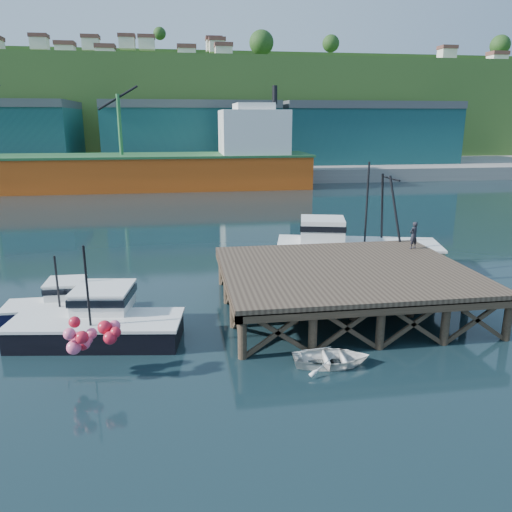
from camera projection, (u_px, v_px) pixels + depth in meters
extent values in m
plane|color=black|center=(234.00, 314.00, 24.31)|extent=(300.00, 300.00, 0.00)
cube|color=brown|center=(345.00, 270.00, 24.58)|extent=(12.00, 10.00, 0.25)
cube|color=#473828|center=(383.00, 310.00, 20.02)|extent=(12.00, 0.30, 0.35)
cylinder|color=#473828|center=(242.00, 340.00, 19.59)|extent=(0.36, 0.36, 2.60)
cylinder|color=#473828|center=(507.00, 322.00, 21.25)|extent=(0.36, 0.36, 2.60)
cylinder|color=#473828|center=(222.00, 271.00, 28.55)|extent=(0.36, 0.36, 2.60)
cylinder|color=#473828|center=(409.00, 263.00, 30.21)|extent=(0.36, 0.36, 2.60)
cube|color=gray|center=(192.00, 167.00, 90.81)|extent=(160.00, 40.00, 2.00)
cube|color=#195453|center=(192.00, 136.00, 84.60)|extent=(28.00, 16.00, 9.00)
cube|color=#195453|center=(361.00, 136.00, 88.97)|extent=(30.00, 16.00, 9.00)
cube|color=#E65515|center=(108.00, 173.00, 67.77)|extent=(55.00, 9.50, 4.40)
cube|color=#26592D|center=(107.00, 156.00, 67.16)|extent=(55.50, 10.00, 0.30)
cube|color=silver|center=(253.00, 133.00, 69.29)|extent=(9.00, 9.00, 6.00)
cube|color=silver|center=(253.00, 108.00, 68.42)|extent=(5.00, 7.00, 1.20)
cylinder|color=black|center=(275.00, 95.00, 68.41)|extent=(0.70, 0.70, 2.50)
cube|color=#2D511E|center=(187.00, 112.00, 116.80)|extent=(220.00, 50.00, 22.00)
cube|color=black|center=(63.00, 312.00, 23.44)|extent=(5.18, 1.90, 0.80)
cube|color=silver|center=(62.00, 304.00, 23.33)|extent=(5.28, 1.94, 0.11)
cube|color=silver|center=(66.00, 290.00, 24.12)|extent=(1.69, 1.69, 0.80)
cube|color=black|center=(66.00, 286.00, 24.08)|extent=(1.79, 1.79, 0.27)
cylinder|color=black|center=(57.00, 282.00, 22.52)|extent=(0.10, 0.10, 2.50)
cube|color=black|center=(97.00, 331.00, 21.13)|extent=(7.29, 3.54, 0.97)
cube|color=silver|center=(96.00, 320.00, 21.00)|extent=(7.44, 3.61, 0.13)
cube|color=silver|center=(104.00, 300.00, 22.09)|extent=(2.63, 2.63, 0.97)
cube|color=black|center=(103.00, 295.00, 22.03)|extent=(2.77, 2.77, 0.32)
cylinder|color=black|center=(87.00, 287.00, 19.87)|extent=(0.10, 0.10, 3.45)
sphere|color=#FF5D8D|center=(76.00, 347.00, 18.04)|extent=(0.45, 0.45, 0.45)
sphere|color=#FF5D8D|center=(104.00, 338.00, 18.33)|extent=(0.45, 0.45, 0.45)
sphere|color=red|center=(89.00, 339.00, 17.70)|extent=(0.45, 0.45, 0.45)
cube|color=beige|center=(357.00, 256.00, 31.54)|extent=(10.39, 5.69, 1.61)
cube|color=silver|center=(358.00, 243.00, 31.32)|extent=(10.60, 5.91, 0.13)
cube|color=silver|center=(324.00, 233.00, 30.79)|extent=(3.22, 3.08, 1.61)
cube|color=black|center=(324.00, 227.00, 30.70)|extent=(3.32, 3.19, 0.36)
cylinder|color=black|center=(367.00, 206.00, 30.76)|extent=(0.12, 0.12, 5.37)
imported|color=white|center=(331.00, 358.00, 19.15)|extent=(3.15, 2.38, 0.62)
imported|color=black|center=(414.00, 235.00, 28.02)|extent=(0.66, 0.55, 1.53)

